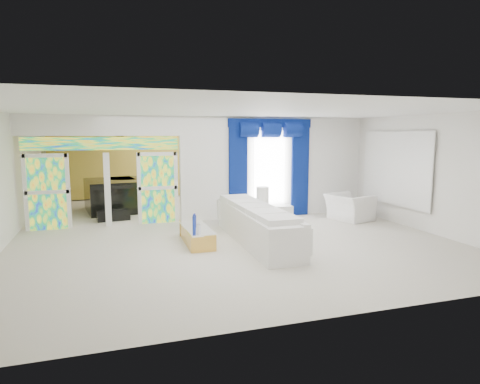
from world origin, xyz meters
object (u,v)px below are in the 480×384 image
object	(u,v)px
console_table	(272,213)
white_sofa	(256,226)
coffee_table	(197,235)
armchair	(349,207)
grand_piano	(112,196)

from	to	relation	value
console_table	white_sofa	bearing A→B (deg)	-120.01
coffee_table	console_table	distance (m)	3.32
white_sofa	armchair	size ratio (longest dim) A/B	3.41
console_table	armchair	world-z (taller)	armchair
white_sofa	grand_piano	distance (m)	6.04
console_table	coffee_table	bearing A→B (deg)	-143.40
armchair	coffee_table	bearing A→B (deg)	89.56
armchair	grand_piano	bearing A→B (deg)	46.34
armchair	grand_piano	xyz separation A→B (m)	(-6.60, 3.62, 0.13)
grand_piano	coffee_table	bearing A→B (deg)	-77.46
grand_piano	white_sofa	bearing A→B (deg)	-66.36
coffee_table	armchair	size ratio (longest dim) A/B	1.40
coffee_table	grand_piano	distance (m)	5.19
coffee_table	armchair	xyz separation A→B (m)	(4.80, 1.24, 0.20)
console_table	grand_piano	distance (m)	5.32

